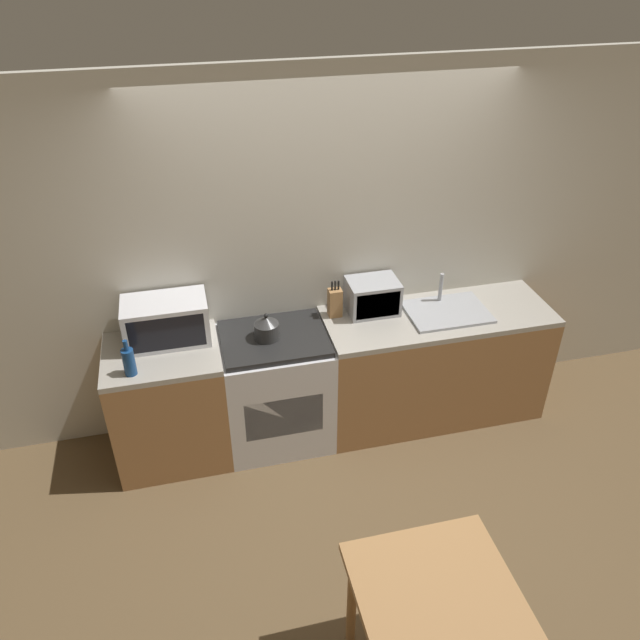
{
  "coord_description": "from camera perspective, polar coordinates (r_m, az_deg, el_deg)",
  "views": [
    {
      "loc": [
        -0.96,
        -2.77,
        3.31
      ],
      "look_at": [
        -0.15,
        0.59,
        1.05
      ],
      "focal_mm": 35.0,
      "sensor_mm": 36.0,
      "label": 1
    }
  ],
  "objects": [
    {
      "name": "toaster_oven",
      "position": [
        4.46,
        4.84,
        2.17
      ],
      "size": [
        0.36,
        0.27,
        0.24
      ],
      "color": "#999BA0",
      "rests_on": "counter_right_run"
    },
    {
      "name": "counter_left_run",
      "position": [
        4.5,
        -13.6,
        -7.46
      ],
      "size": [
        0.76,
        0.62,
        0.9
      ],
      "color": "olive",
      "rests_on": "ground_plane"
    },
    {
      "name": "sink_basin",
      "position": [
        4.57,
        11.52,
        0.83
      ],
      "size": [
        0.58,
        0.42,
        0.24
      ],
      "color": "#999BA0",
      "rests_on": "counter_right_run"
    },
    {
      "name": "counter_right_run",
      "position": [
        4.81,
        10.27,
        -3.96
      ],
      "size": [
        1.66,
        0.62,
        0.9
      ],
      "color": "olive",
      "rests_on": "ground_plane"
    },
    {
      "name": "stove_range",
      "position": [
        4.52,
        -4.01,
        -6.22
      ],
      "size": [
        0.75,
        0.62,
        0.9
      ],
      "color": "silver",
      "rests_on": "ground_plane"
    },
    {
      "name": "bottle",
      "position": [
        4.03,
        -17.07,
        -3.62
      ],
      "size": [
        0.08,
        0.08,
        0.25
      ],
      "color": "navy",
      "rests_on": "counter_left_run"
    },
    {
      "name": "wall_back",
      "position": [
        4.41,
        0.54,
        6.03
      ],
      "size": [
        10.0,
        0.06,
        2.6
      ],
      "color": "beige",
      "rests_on": "ground_plane"
    },
    {
      "name": "kettle",
      "position": [
        4.19,
        -4.9,
        -0.7
      ],
      "size": [
        0.17,
        0.17,
        0.19
      ],
      "color": "#2D2D2D",
      "rests_on": "stove_range"
    },
    {
      "name": "knife_block",
      "position": [
        4.4,
        1.38,
        1.64
      ],
      "size": [
        0.09,
        0.08,
        0.28
      ],
      "color": "#9E7042",
      "rests_on": "counter_right_run"
    },
    {
      "name": "dining_table",
      "position": [
        3.16,
        10.79,
        -24.95
      ],
      "size": [
        0.73,
        0.79,
        0.77
      ],
      "color": "#9E7042",
      "rests_on": "ground_plane"
    },
    {
      "name": "ground_plane",
      "position": [
        4.42,
        3.81,
        -15.39
      ],
      "size": [
        16.0,
        16.0,
        0.0
      ],
      "primitive_type": "plane",
      "color": "brown"
    },
    {
      "name": "microwave",
      "position": [
        4.24,
        -13.89,
        -0.09
      ],
      "size": [
        0.55,
        0.32,
        0.3
      ],
      "color": "silver",
      "rests_on": "counter_left_run"
    }
  ]
}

